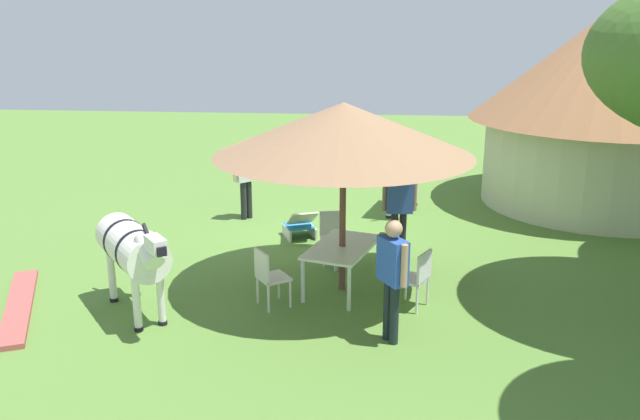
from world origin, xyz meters
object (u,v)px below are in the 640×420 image
(patio_chair_near_hut, at_px, (268,274))
(zebra_by_umbrella, at_px, (133,249))
(guest_behind_table, at_px, (392,270))
(patio_dining_table, at_px, (342,251))
(zebra_nearest_camera, at_px, (404,167))
(thatched_hut, at_px, (606,101))
(standing_watcher, at_px, (245,173))
(striped_lounge_chair, at_px, (300,226))
(shade_umbrella, at_px, (343,129))
(patio_chair_east_end, at_px, (417,275))
(guest_beside_umbrella, at_px, (399,203))
(patio_chair_west_end, at_px, (333,233))

(patio_chair_near_hut, distance_m, zebra_by_umbrella, 1.98)
(guest_behind_table, xyz_separation_m, zebra_by_umbrella, (-0.50, -3.68, -0.02))
(patio_dining_table, relative_size, zebra_nearest_camera, 0.79)
(patio_dining_table, height_order, zebra_nearest_camera, zebra_nearest_camera)
(patio_chair_near_hut, bearing_deg, thatched_hut, 98.50)
(thatched_hut, bearing_deg, standing_watcher, -75.89)
(striped_lounge_chair, height_order, zebra_nearest_camera, zebra_nearest_camera)
(shade_umbrella, bearing_deg, zebra_by_umbrella, -67.87)
(patio_dining_table, bearing_deg, patio_chair_near_hut, -54.44)
(patio_chair_east_end, relative_size, guest_beside_umbrella, 0.52)
(shade_umbrella, height_order, zebra_nearest_camera, shade_umbrella)
(guest_behind_table, relative_size, zebra_by_umbrella, 0.92)
(patio_dining_table, bearing_deg, guest_behind_table, 24.22)
(shade_umbrella, xyz_separation_m, standing_watcher, (-3.67, -2.29, -1.58))
(thatched_hut, relative_size, patio_dining_table, 3.54)
(patio_chair_east_end, distance_m, striped_lounge_chair, 3.75)
(patio_dining_table, distance_m, guest_behind_table, 1.88)
(patio_chair_west_end, relative_size, zebra_nearest_camera, 0.42)
(shade_umbrella, bearing_deg, guest_behind_table, 24.22)
(patio_chair_east_end, xyz_separation_m, striped_lounge_chair, (-3.07, -2.13, -0.27))
(shade_umbrella, height_order, standing_watcher, shade_umbrella)
(zebra_by_umbrella, bearing_deg, standing_watcher, -135.73)
(guest_behind_table, distance_m, striped_lounge_chair, 4.58)
(zebra_by_umbrella, bearing_deg, striped_lounge_chair, -156.25)
(patio_chair_west_end, xyz_separation_m, zebra_by_umbrella, (2.46, -2.67, 0.49))
(patio_chair_near_hut, xyz_separation_m, guest_behind_table, (0.93, 1.81, 0.50))
(patio_chair_near_hut, xyz_separation_m, patio_chair_west_end, (-2.02, 0.81, 0.00))
(patio_dining_table, distance_m, standing_watcher, 4.34)
(striped_lounge_chair, bearing_deg, patio_chair_east_end, -77.44)
(standing_watcher, bearing_deg, patio_dining_table, 76.95)
(patio_chair_near_hut, distance_m, standing_watcher, 4.62)
(patio_chair_near_hut, relative_size, guest_beside_umbrella, 0.52)
(patio_chair_near_hut, distance_m, guest_beside_umbrella, 3.07)
(guest_behind_table, bearing_deg, zebra_by_umbrella, -131.02)
(patio_dining_table, height_order, patio_chair_east_end, patio_chair_east_end)
(zebra_by_umbrella, bearing_deg, guest_behind_table, 133.91)
(patio_chair_east_end, bearing_deg, striped_lounge_chair, 62.00)
(patio_chair_near_hut, relative_size, zebra_nearest_camera, 0.42)
(shade_umbrella, relative_size, patio_chair_near_hut, 4.39)
(thatched_hut, height_order, patio_chair_west_end, thatched_hut)
(zebra_nearest_camera, height_order, zebra_by_umbrella, zebra_by_umbrella)
(patio_chair_near_hut, bearing_deg, guest_behind_table, 27.21)
(striped_lounge_chair, xyz_separation_m, zebra_by_umbrella, (3.67, -1.94, 0.75))
(patio_dining_table, relative_size, striped_lounge_chair, 1.81)
(thatched_hut, distance_m, standing_watcher, 8.21)
(striped_lounge_chair, xyz_separation_m, zebra_nearest_camera, (-2.11, 2.06, 0.75))
(patio_chair_near_hut, relative_size, standing_watcher, 0.54)
(standing_watcher, distance_m, zebra_nearest_camera, 3.49)
(patio_chair_east_end, distance_m, guest_beside_umbrella, 2.21)
(patio_dining_table, xyz_separation_m, striped_lounge_chair, (-2.48, -0.98, -0.41))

